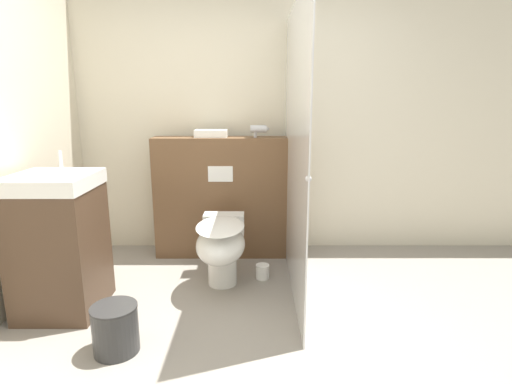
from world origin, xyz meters
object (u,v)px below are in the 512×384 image
toilet (220,245)px  hair_drier (258,129)px  sink_vanity (58,244)px  waste_bin (115,329)px

toilet → hair_drier: (0.30, 0.66, 0.85)m
sink_vanity → hair_drier: bearing=36.1°
hair_drier → sink_vanity: bearing=-143.9°
toilet → hair_drier: bearing=65.5°
sink_vanity → waste_bin: sink_vanity is taller
waste_bin → toilet: bearing=57.0°
sink_vanity → waste_bin: (0.53, -0.50, -0.34)m
sink_vanity → toilet: bearing=17.9°
toilet → hair_drier: size_ratio=4.07×
toilet → sink_vanity: (-1.08, -0.35, 0.14)m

